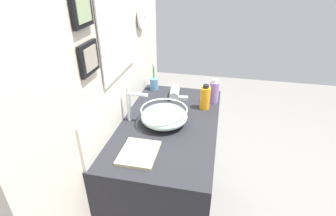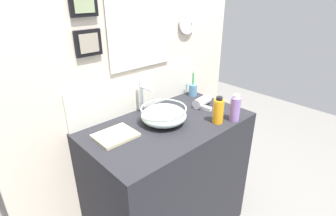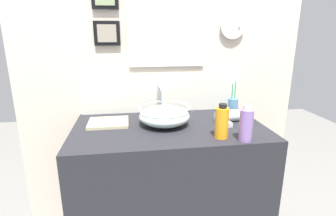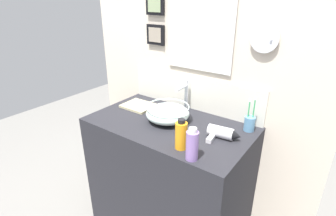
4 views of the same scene
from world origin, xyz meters
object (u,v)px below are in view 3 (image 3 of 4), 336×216
object	(u,v)px
toothbrush_cup	(233,105)
soap_dispenser	(222,122)
spray_bottle	(246,124)
hair_drier	(230,116)
faucet	(160,94)
hand_towel	(108,123)
glass_bowl_sink	(164,115)

from	to	relation	value
toothbrush_cup	soap_dispenser	size ratio (longest dim) A/B	1.27
toothbrush_cup	spray_bottle	size ratio (longest dim) A/B	1.25
toothbrush_cup	hair_drier	bearing A→B (deg)	-115.92
toothbrush_cup	spray_bottle	world-z (taller)	toothbrush_cup
faucet	hand_towel	world-z (taller)	faucet
hair_drier	spray_bottle	bearing A→B (deg)	-97.32
glass_bowl_sink	soap_dispenser	distance (m)	0.32
hair_drier	toothbrush_cup	bearing A→B (deg)	64.08
hair_drier	spray_bottle	world-z (taller)	spray_bottle
glass_bowl_sink	toothbrush_cup	world-z (taller)	toothbrush_cup
faucet	toothbrush_cup	size ratio (longest dim) A/B	1.04
hair_drier	hand_towel	xyz separation A→B (m)	(-0.67, 0.06, -0.02)
hand_towel	toothbrush_cup	bearing A→B (deg)	8.97
toothbrush_cup	spray_bottle	distance (m)	0.46
faucet	spray_bottle	bearing A→B (deg)	-53.77
spray_bottle	toothbrush_cup	bearing A→B (deg)	74.93
toothbrush_cup	hand_towel	bearing A→B (deg)	-171.03
glass_bowl_sink	toothbrush_cup	size ratio (longest dim) A/B	1.29
soap_dispenser	hand_towel	bearing A→B (deg)	153.06
hair_drier	hand_towel	world-z (taller)	hair_drier
faucet	hand_towel	size ratio (longest dim) A/B	1.02
toothbrush_cup	hand_towel	distance (m)	0.77
faucet	soap_dispenser	world-z (taller)	faucet
glass_bowl_sink	spray_bottle	distance (m)	0.43
glass_bowl_sink	spray_bottle	world-z (taller)	spray_bottle
glass_bowl_sink	soap_dispenser	xyz separation A→B (m)	(0.24, -0.21, 0.02)
spray_bottle	faucet	bearing A→B (deg)	126.23
hair_drier	toothbrush_cup	xyz separation A→B (m)	(0.09, 0.18, 0.02)
glass_bowl_sink	faucet	xyz separation A→B (m)	(-0.00, 0.20, 0.07)
glass_bowl_sink	hair_drier	world-z (taller)	glass_bowl_sink
hand_towel	glass_bowl_sink	bearing A→B (deg)	-11.50
hair_drier	soap_dispenser	size ratio (longest dim) A/B	1.14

